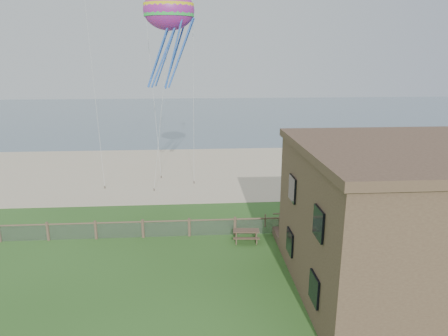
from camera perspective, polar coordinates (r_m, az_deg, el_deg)
The scene contains 7 objects.
ground at distance 21.39m, azimuth -5.15°, elevation -16.46°, with size 160.00×160.00×0.00m, color #2A501B.
sand_beach at distance 41.72m, azimuth -4.68°, elevation -0.32°, with size 72.00×20.00×0.02m, color #C7B290.
ocean at distance 84.92m, azimuth -4.46°, elevation 7.71°, with size 160.00×68.00×0.02m, color slate.
chainlink_fence at distance 26.45m, azimuth -4.98°, elevation -8.58°, with size 36.20×0.20×1.25m, color brown, non-canonical shape.
motel_deck at distance 28.52m, azimuth 22.45°, elevation -8.57°, with size 15.00×2.00×0.50m, color brown.
picnic_table at distance 25.80m, azimuth 3.18°, elevation -9.67°, with size 1.65×1.24×0.69m, color brown, non-canonical shape.
octopus_kite at distance 30.77m, azimuth -7.76°, elevation 17.92°, with size 3.61×2.55×7.44m, color red, non-canonical shape.
Camera 1 is at (0.55, -18.17, 11.26)m, focal length 32.00 mm.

